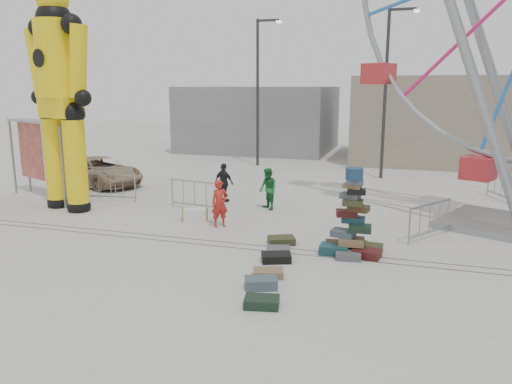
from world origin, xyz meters
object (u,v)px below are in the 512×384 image
(barricade_dummy_b, at_px, (111,187))
(barricade_wheel_back, at_px, (501,186))
(steamer_trunk, at_px, (195,215))
(barricade_dummy_a, at_px, (94,179))
(pedestrian_green, at_px, (268,189))
(crash_test_dummy, at_px, (60,91))
(barricade_wheel_front, at_px, (429,220))
(parked_suv, at_px, (99,171))
(banner_scaffold, at_px, (42,141))
(suitcase_tower, at_px, (352,230))
(pedestrian_red, at_px, (220,204))
(barricade_dummy_c, at_px, (195,195))
(pedestrian_black, at_px, (224,183))
(lamp_post_right, at_px, (388,85))
(lamp_post_left, at_px, (259,85))

(barricade_dummy_b, bearing_deg, barricade_wheel_back, 9.33)
(steamer_trunk, relative_size, barricade_wheel_back, 0.41)
(barricade_dummy_a, xyz_separation_m, pedestrian_green, (7.99, -0.82, 0.22))
(crash_test_dummy, relative_size, steamer_trunk, 9.89)
(barricade_wheel_front, xyz_separation_m, parked_suv, (-14.21, 4.13, 0.09))
(banner_scaffold, bearing_deg, barricade_dummy_a, 83.86)
(suitcase_tower, bearing_deg, crash_test_dummy, 172.12)
(barricade_wheel_back, bearing_deg, barricade_dummy_a, -99.24)
(barricade_wheel_back, distance_m, pedestrian_red, 11.57)
(barricade_dummy_c, xyz_separation_m, pedestrian_red, (1.72, -1.85, 0.21))
(steamer_trunk, xyz_separation_m, parked_suv, (-6.71, 4.33, 0.45))
(banner_scaffold, height_order, barricade_dummy_c, banner_scaffold)
(barricade_wheel_front, xyz_separation_m, pedestrian_black, (-7.55, 2.69, 0.21))
(barricade_dummy_b, xyz_separation_m, barricade_wheel_back, (14.70, 4.81, 0.00))
(pedestrian_green, bearing_deg, parked_suv, -147.94)
(suitcase_tower, distance_m, pedestrian_black, 7.30)
(crash_test_dummy, distance_m, barricade_dummy_b, 4.14)
(suitcase_tower, height_order, barricade_wheel_front, suitcase_tower)
(barricade_wheel_front, bearing_deg, lamp_post_right, 45.18)
(lamp_post_right, relative_size, pedestrian_green, 5.21)
(pedestrian_red, relative_size, pedestrian_green, 1.00)
(lamp_post_left, relative_size, barricade_dummy_c, 4.00)
(lamp_post_left, bearing_deg, pedestrian_red, -78.67)
(suitcase_tower, xyz_separation_m, pedestrian_black, (-5.51, 4.79, 0.10))
(steamer_trunk, height_order, barricade_dummy_a, barricade_dummy_a)
(barricade_dummy_c, height_order, pedestrian_green, pedestrian_green)
(barricade_dummy_a, bearing_deg, banner_scaffold, -120.74)
(pedestrian_red, xyz_separation_m, parked_suv, (-7.81, 4.81, -0.13))
(steamer_trunk, relative_size, barricade_dummy_c, 0.41)
(barricade_dummy_c, bearing_deg, steamer_trunk, -55.96)
(steamer_trunk, xyz_separation_m, barricade_dummy_b, (-4.34, 1.63, 0.36))
(barricade_dummy_a, relative_size, pedestrian_green, 1.30)
(steamer_trunk, bearing_deg, lamp_post_right, 41.26)
(barricade_wheel_back, relative_size, pedestrian_green, 1.30)
(crash_test_dummy, bearing_deg, pedestrian_red, 11.73)
(suitcase_tower, xyz_separation_m, pedestrian_red, (-4.37, 1.42, 0.10))
(pedestrian_red, relative_size, pedestrian_black, 1.00)
(crash_test_dummy, relative_size, parked_suv, 1.77)
(lamp_post_left, xyz_separation_m, steamer_trunk, (1.41, -12.00, -4.29))
(barricade_wheel_back, xyz_separation_m, pedestrian_red, (-9.27, -6.92, 0.21))
(lamp_post_left, bearing_deg, barricade_dummy_a, -117.28)
(barricade_dummy_b, relative_size, barricade_wheel_front, 1.00)
(pedestrian_green, bearing_deg, lamp_post_right, 111.00)
(barricade_wheel_back, relative_size, pedestrian_black, 1.31)
(lamp_post_right, relative_size, banner_scaffold, 1.88)
(banner_scaffold, distance_m, barricade_wheel_front, 14.71)
(suitcase_tower, height_order, barricade_dummy_a, suitcase_tower)
(lamp_post_left, height_order, barricade_wheel_front, lamp_post_left)
(lamp_post_left, distance_m, barricade_dummy_c, 11.37)
(crash_test_dummy, distance_m, banner_scaffold, 2.98)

